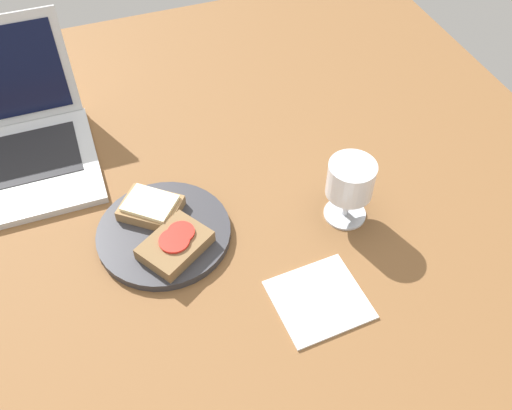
{
  "coord_description": "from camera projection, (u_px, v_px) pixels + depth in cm",
  "views": [
    {
      "loc": [
        -13.13,
        -59.24,
        76.24
      ],
      "look_at": [
        7.6,
        -2.39,
        8.0
      ],
      "focal_mm": 40.0,
      "sensor_mm": 36.0,
      "label": 1
    }
  ],
  "objects": [
    {
      "name": "wooden_table",
      "position": [
        209.0,
        232.0,
        0.96
      ],
      "size": [
        140.0,
        140.0,
        3.0
      ],
      "primitive_type": "cube",
      "color": "brown",
      "rests_on": "ground"
    },
    {
      "name": "wine_glass",
      "position": [
        350.0,
        182.0,
        0.9
      ],
      "size": [
        7.66,
        7.66,
        11.58
      ],
      "color": "white",
      "rests_on": "wooden_table"
    },
    {
      "name": "laptop",
      "position": [
        1.0,
        139.0,
        1.03
      ],
      "size": [
        31.17,
        31.09,
        20.96
      ],
      "color": "silver",
      "rests_on": "wooden_table"
    },
    {
      "name": "plate",
      "position": [
        164.0,
        233.0,
        0.93
      ],
      "size": [
        21.81,
        21.81,
        1.44
      ],
      "primitive_type": "cylinder",
      "color": "#333338",
      "rests_on": "wooden_table"
    },
    {
      "name": "napkin",
      "position": [
        319.0,
        300.0,
        0.85
      ],
      "size": [
        13.94,
        13.21,
        0.4
      ],
      "primitive_type": "cube",
      "rotation": [
        0.0,
        0.0,
        0.06
      ],
      "color": "white",
      "rests_on": "wooden_table"
    },
    {
      "name": "sandwich_with_cheese",
      "position": [
        151.0,
        207.0,
        0.94
      ],
      "size": [
        11.82,
        11.42,
        2.55
      ],
      "color": "#937047",
      "rests_on": "plate"
    },
    {
      "name": "sandwich_with_tomato",
      "position": [
        175.0,
        244.0,
        0.89
      ],
      "size": [
        12.88,
        12.01,
        2.65
      ],
      "color": "brown",
      "rests_on": "plate"
    }
  ]
}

